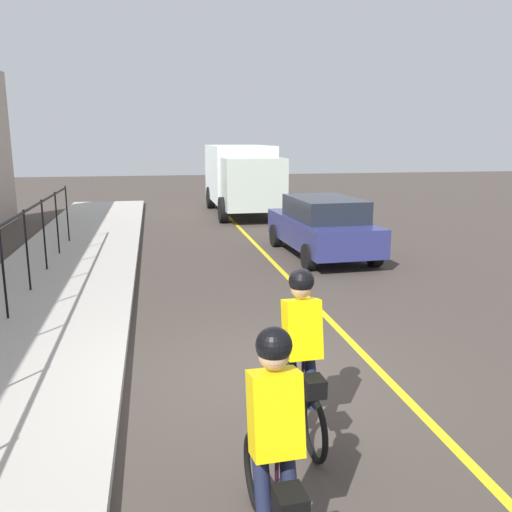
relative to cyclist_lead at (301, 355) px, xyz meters
The scene contains 6 objects.
ground_plane 1.71m from the cyclist_lead, ahead, with size 80.00×80.00×0.00m, color #403832.
lane_line_centre 2.27m from the cyclist_lead, 46.16° to the right, with size 36.00×0.12×0.01m, color yellow.
cyclist_lead is the anchor object (origin of this frame).
cyclist_follow 1.75m from the cyclist_lead, 158.35° to the left, with size 1.71×0.38×1.83m.
patrol_sedan 9.06m from the cyclist_lead, 18.92° to the right, with size 4.48×2.08×1.58m.
box_truck_background 17.47m from the cyclist_lead, ahead, with size 6.72×2.56×2.78m.
Camera 1 is at (-6.48, 1.32, 3.10)m, focal length 38.01 mm.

